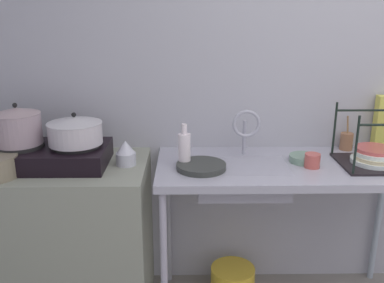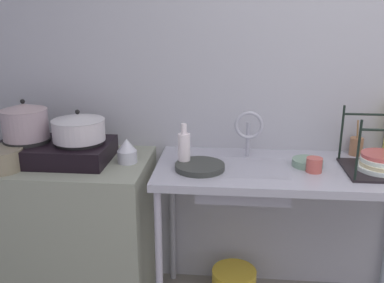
{
  "view_description": "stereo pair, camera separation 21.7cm",
  "coord_description": "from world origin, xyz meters",
  "views": [
    {
      "loc": [
        -1.06,
        -0.75,
        1.63
      ],
      "look_at": [
        -1.03,
        1.32,
        0.99
      ],
      "focal_mm": 39.65,
      "sensor_mm": 36.0,
      "label": 1
    },
    {
      "loc": [
        -0.85,
        -0.75,
        1.63
      ],
      "look_at": [
        -1.03,
        1.32,
        0.99
      ],
      "focal_mm": 39.65,
      "sensor_mm": 36.0,
      "label": 2
    }
  ],
  "objects": [
    {
      "name": "counter_concrete",
      "position": [
        -1.73,
        1.32,
        0.43
      ],
      "size": [
        0.92,
        0.58,
        0.87
      ],
      "primitive_type": "cube",
      "color": "gray",
      "rests_on": "ground"
    },
    {
      "name": "counter_sink",
      "position": [
        -0.53,
        1.32,
        0.8
      ],
      "size": [
        1.37,
        0.58,
        0.87
      ],
      "color": "#A6A6B5",
      "rests_on": "ground"
    },
    {
      "name": "stove",
      "position": [
        -1.77,
        1.32,
        0.92
      ],
      "size": [
        0.6,
        0.36,
        0.12
      ],
      "color": "black",
      "rests_on": "counter_concrete"
    },
    {
      "name": "pot_on_left_burner",
      "position": [
        -1.91,
        1.32,
        1.08
      ],
      "size": [
        0.24,
        0.24,
        0.21
      ],
      "color": "#A5909A",
      "rests_on": "stove"
    },
    {
      "name": "pot_on_right_burner",
      "position": [
        -1.62,
        1.32,
        1.06
      ],
      "size": [
        0.28,
        0.28,
        0.16
      ],
      "color": "silver",
      "rests_on": "stove"
    },
    {
      "name": "pot_beside_stove",
      "position": [
        -1.98,
        1.16,
        0.92
      ],
      "size": [
        0.23,
        0.23,
        0.11
      ],
      "color": "gray",
      "rests_on": "counter_concrete"
    },
    {
      "name": "percolator",
      "position": [
        -1.37,
        1.32,
        0.93
      ],
      "size": [
        0.1,
        0.1,
        0.13
      ],
      "color": "silver",
      "rests_on": "counter_concrete"
    },
    {
      "name": "sink_basin",
      "position": [
        -0.77,
        1.3,
        0.8
      ],
      "size": [
        0.47,
        0.3,
        0.14
      ],
      "primitive_type": "cube",
      "color": "#A6A6B5",
      "rests_on": "counter_sink"
    },
    {
      "name": "faucet",
      "position": [
        -0.74,
        1.43,
        1.05
      ],
      "size": [
        0.15,
        0.09,
        0.27
      ],
      "color": "#A6A6B5",
      "rests_on": "counter_sink"
    },
    {
      "name": "frying_pan",
      "position": [
        -0.98,
        1.25,
        0.88
      ],
      "size": [
        0.25,
        0.25,
        0.03
      ],
      "primitive_type": "cylinder",
      "color": "#333532",
      "rests_on": "counter_sink"
    },
    {
      "name": "dish_rack",
      "position": [
        -0.08,
        1.3,
        0.91
      ],
      "size": [
        0.37,
        0.32,
        0.3
      ],
      "color": "black",
      "rests_on": "counter_sink"
    },
    {
      "name": "cup_by_rack",
      "position": [
        -0.42,
        1.27,
        0.91
      ],
      "size": [
        0.08,
        0.08,
        0.07
      ],
      "primitive_type": "cylinder",
      "color": "#BE544C",
      "rests_on": "counter_sink"
    },
    {
      "name": "small_bowl_on_drainboard",
      "position": [
        -0.44,
        1.35,
        0.89
      ],
      "size": [
        0.16,
        0.16,
        0.04
      ],
      "primitive_type": "cylinder",
      "color": "gray",
      "rests_on": "counter_sink"
    },
    {
      "name": "bottle_by_sink",
      "position": [
        -1.07,
        1.3,
        0.96
      ],
      "size": [
        0.06,
        0.06,
        0.22
      ],
      "color": "white",
      "rests_on": "counter_sink"
    },
    {
      "name": "utensil_jar",
      "position": [
        -0.14,
        1.55,
        0.92
      ],
      "size": [
        0.07,
        0.07,
        0.2
      ],
      "color": "#9B6747",
      "rests_on": "counter_sink"
    }
  ]
}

